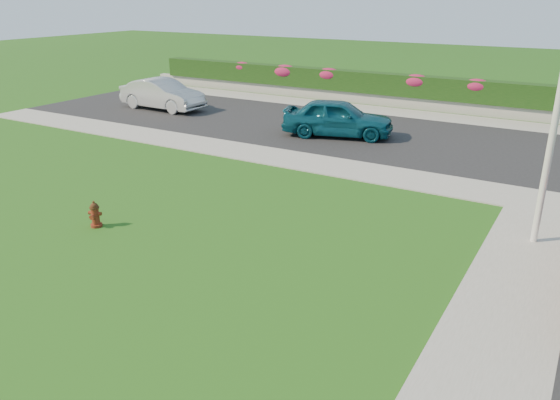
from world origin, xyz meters
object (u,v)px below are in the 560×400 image
Objects in this scene: sedan_teal at (338,118)px; sedan_silver at (162,94)px; fire_hydrant at (95,215)px; utility_pole at (553,130)px.

sedan_silver is (-10.19, 0.58, -0.01)m from sedan_teal.
sedan_teal reaches higher than sedan_silver.
utility_pole is at bearing 8.95° from fire_hydrant.
sedan_teal is at bearing -91.44° from sedan_silver.
sedan_teal is (1.40, 11.82, 0.49)m from fire_hydrant.
sedan_teal is 11.27m from utility_pole.
sedan_silver is at bearing 157.76° from utility_pole.
utility_pole reaches higher than fire_hydrant.
utility_pole is (18.74, -7.66, 1.99)m from sedan_silver.
sedan_silver reaches higher than fire_hydrant.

